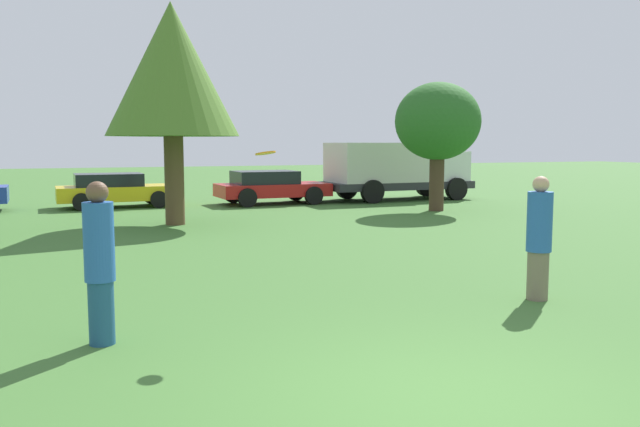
{
  "coord_description": "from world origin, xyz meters",
  "views": [
    {
      "loc": [
        -3.02,
        -4.85,
        2.28
      ],
      "look_at": [
        0.33,
        3.81,
        1.29
      ],
      "focal_mm": 36.95,
      "sensor_mm": 36.0,
      "label": 1
    }
  ],
  "objects_px": {
    "parked_car_yellow": "(115,190)",
    "frisbee": "(265,153)",
    "person_thrower": "(100,262)",
    "person_catcher": "(539,238)",
    "tree_1": "(172,71)",
    "parked_car_red": "(270,186)",
    "tree_2": "(438,123)",
    "delivery_truck_white": "(395,168)"
  },
  "relations": [
    {
      "from": "parked_car_yellow",
      "to": "frisbee",
      "type": "bearing_deg",
      "value": -89.67
    },
    {
      "from": "person_thrower",
      "to": "person_catcher",
      "type": "bearing_deg",
      "value": 0.0
    },
    {
      "from": "tree_1",
      "to": "parked_car_red",
      "type": "bearing_deg",
      "value": 49.62
    },
    {
      "from": "parked_car_yellow",
      "to": "parked_car_red",
      "type": "xyz_separation_m",
      "value": [
        5.53,
        -0.75,
        0.03
      ]
    },
    {
      "from": "tree_1",
      "to": "tree_2",
      "type": "bearing_deg",
      "value": 4.23
    },
    {
      "from": "tree_1",
      "to": "tree_2",
      "type": "height_order",
      "value": "tree_1"
    },
    {
      "from": "frisbee",
      "to": "parked_car_red",
      "type": "bearing_deg",
      "value": 73.0
    },
    {
      "from": "person_catcher",
      "to": "delivery_truck_white",
      "type": "xyz_separation_m",
      "value": [
        6.01,
        16.01,
        0.37
      ]
    },
    {
      "from": "tree_2",
      "to": "parked_car_yellow",
      "type": "relative_size",
      "value": 1.02
    },
    {
      "from": "person_catcher",
      "to": "delivery_truck_white",
      "type": "relative_size",
      "value": 0.29
    },
    {
      "from": "person_thrower",
      "to": "tree_2",
      "type": "relative_size",
      "value": 0.43
    },
    {
      "from": "tree_1",
      "to": "frisbee",
      "type": "bearing_deg",
      "value": -92.84
    },
    {
      "from": "person_thrower",
      "to": "tree_1",
      "type": "xyz_separation_m",
      "value": [
        2.51,
        10.92,
        3.31
      ]
    },
    {
      "from": "tree_2",
      "to": "parked_car_red",
      "type": "distance_m",
      "value": 6.74
    },
    {
      "from": "person_thrower",
      "to": "parked_car_yellow",
      "type": "relative_size",
      "value": 0.44
    },
    {
      "from": "parked_car_red",
      "to": "person_thrower",
      "type": "bearing_deg",
      "value": -115.08
    },
    {
      "from": "parked_car_yellow",
      "to": "tree_1",
      "type": "bearing_deg",
      "value": -80.36
    },
    {
      "from": "parked_car_red",
      "to": "tree_2",
      "type": "bearing_deg",
      "value": -46.52
    },
    {
      "from": "parked_car_yellow",
      "to": "delivery_truck_white",
      "type": "relative_size",
      "value": 0.68
    },
    {
      "from": "person_thrower",
      "to": "frisbee",
      "type": "bearing_deg",
      "value": 2.33
    },
    {
      "from": "delivery_truck_white",
      "to": "tree_1",
      "type": "bearing_deg",
      "value": -154.04
    },
    {
      "from": "person_catcher",
      "to": "parked_car_red",
      "type": "relative_size",
      "value": 0.43
    },
    {
      "from": "person_catcher",
      "to": "tree_1",
      "type": "relative_size",
      "value": 0.29
    },
    {
      "from": "parked_car_yellow",
      "to": "parked_car_red",
      "type": "height_order",
      "value": "parked_car_red"
    },
    {
      "from": "tree_1",
      "to": "parked_car_red",
      "type": "relative_size",
      "value": 1.46
    },
    {
      "from": "person_thrower",
      "to": "frisbee",
      "type": "distance_m",
      "value": 2.32
    },
    {
      "from": "parked_car_yellow",
      "to": "delivery_truck_white",
      "type": "height_order",
      "value": "delivery_truck_white"
    },
    {
      "from": "person_catcher",
      "to": "parked_car_red",
      "type": "distance_m",
      "value": 16.07
    },
    {
      "from": "tree_2",
      "to": "parked_car_red",
      "type": "bearing_deg",
      "value": 135.41
    },
    {
      "from": "person_thrower",
      "to": "tree_2",
      "type": "distance_m",
      "value": 16.34
    },
    {
      "from": "frisbee",
      "to": "delivery_truck_white",
      "type": "height_order",
      "value": "delivery_truck_white"
    },
    {
      "from": "delivery_truck_white",
      "to": "person_catcher",
      "type": "bearing_deg",
      "value": -112.51
    },
    {
      "from": "person_catcher",
      "to": "tree_2",
      "type": "height_order",
      "value": "tree_2"
    },
    {
      "from": "parked_car_yellow",
      "to": "parked_car_red",
      "type": "bearing_deg",
      "value": -9.6
    },
    {
      "from": "frisbee",
      "to": "tree_1",
      "type": "height_order",
      "value": "tree_1"
    },
    {
      "from": "person_catcher",
      "to": "frisbee",
      "type": "xyz_separation_m",
      "value": [
        -4.09,
        0.1,
        1.25
      ]
    },
    {
      "from": "frisbee",
      "to": "person_catcher",
      "type": "bearing_deg",
      "value": -1.44
    },
    {
      "from": "person_thrower",
      "to": "delivery_truck_white",
      "type": "xyz_separation_m",
      "value": [
        12.07,
        15.98,
        0.33
      ]
    },
    {
      "from": "person_catcher",
      "to": "parked_car_red",
      "type": "height_order",
      "value": "person_catcher"
    },
    {
      "from": "person_thrower",
      "to": "delivery_truck_white",
      "type": "bearing_deg",
      "value": 53.23
    },
    {
      "from": "tree_1",
      "to": "parked_car_yellow",
      "type": "relative_size",
      "value": 1.46
    },
    {
      "from": "person_catcher",
      "to": "frisbee",
      "type": "bearing_deg",
      "value": -1.12
    }
  ]
}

